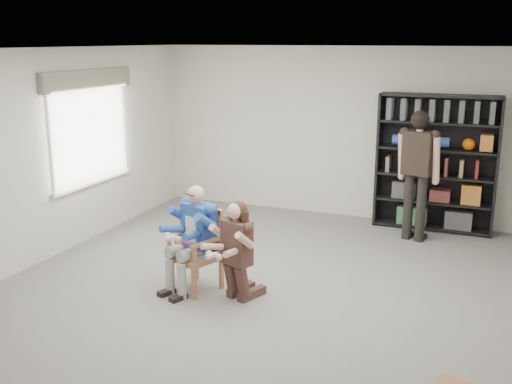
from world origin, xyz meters
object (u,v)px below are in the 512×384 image
at_px(kneeling_woman, 235,252).
at_px(bookshelf, 436,163).
at_px(seated_man, 194,238).
at_px(standing_man, 417,177).
at_px(armchair, 195,250).

relative_size(kneeling_woman, bookshelf, 0.56).
bearing_deg(seated_man, standing_man, 73.83).
xyz_separation_m(seated_man, standing_man, (2.16, 2.82, 0.32)).
bearing_deg(armchair, seated_man, 111.32).
bearing_deg(standing_man, kneeling_woman, -102.88).
height_order(armchair, standing_man, standing_man).
bearing_deg(bookshelf, seated_man, -124.18).
xyz_separation_m(seated_man, kneeling_woman, (0.58, -0.12, -0.05)).
relative_size(armchair, seated_man, 0.77).
bearing_deg(armchair, bookshelf, 77.14).
relative_size(seated_man, bookshelf, 0.61).
xyz_separation_m(armchair, bookshelf, (2.36, 3.48, 0.56)).
bearing_deg(standing_man, seated_man, -112.07).
bearing_deg(kneeling_woman, seated_man, -170.37).
distance_m(seated_man, standing_man, 3.57).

